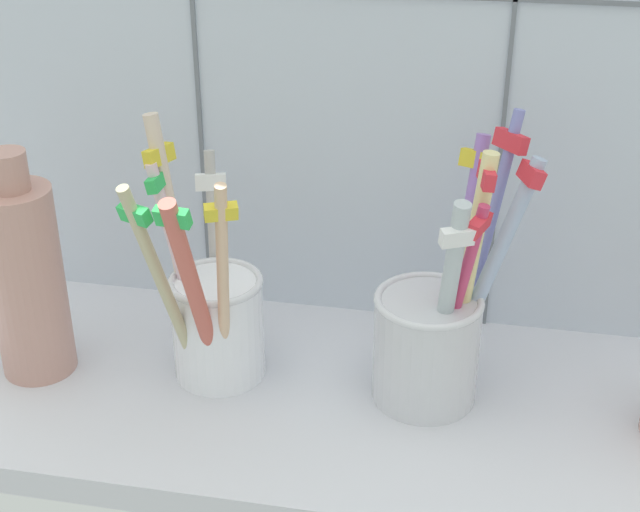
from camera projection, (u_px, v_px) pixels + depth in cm
name	position (u px, v px, depth cm)	size (l,w,h in cm)	color
counter_slab	(317.00, 404.00, 61.83)	(64.00, 22.00, 2.00)	silver
tile_wall_back	(350.00, 42.00, 62.19)	(64.00, 2.20, 45.00)	silver
toothbrush_cup_left	(212.00, 313.00, 60.93)	(7.79, 12.59, 18.04)	white
toothbrush_cup_right	(434.00, 331.00, 58.90)	(9.97, 9.65, 18.87)	silver
ceramic_vase	(26.00, 278.00, 60.68)	(4.97, 4.97, 16.00)	tan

